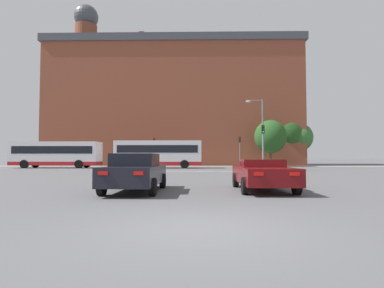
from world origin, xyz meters
name	(u,v)px	position (x,y,z in m)	size (l,w,h in m)	color
ground_plane	(198,228)	(0.00, 0.00, 0.00)	(400.00, 400.00, 0.00)	#545456
stop_line_strip	(197,171)	(0.00, 22.43, 0.00)	(9.79, 0.30, 0.01)	silver
far_pavement	(197,166)	(0.00, 37.66, 0.01)	(70.88, 2.50, 0.01)	#A09B91
brick_civic_building	(174,104)	(-4.14, 45.93, 10.63)	(42.27, 12.09, 28.30)	brown
car_saloon_left	(136,172)	(-2.46, 6.03, 0.77)	(2.07, 4.40, 1.50)	black
car_roadster_right	(263,174)	(2.65, 6.50, 0.67)	(2.10, 4.43, 1.26)	#600C0F
bus_crossing_lead	(159,153)	(-4.73, 30.49, 1.77)	(10.40, 2.74, 3.30)	silver
bus_crossing_trailing	(57,154)	(-17.30, 30.63, 1.72)	(10.57, 2.74, 3.20)	silver
traffic_light_far_right	(240,146)	(6.06, 37.02, 2.85)	(0.26, 0.31, 4.25)	slate
traffic_light_near_right	(263,140)	(6.29, 22.86, 2.95)	(0.26, 0.31, 4.40)	slate
traffic_light_far_left	(154,147)	(-6.24, 37.10, 2.75)	(0.26, 0.31, 4.08)	slate
street_lamp_junction	(260,127)	(6.25, 24.11, 4.34)	(1.76, 0.36, 7.17)	slate
pedestrian_waiting	(128,159)	(-10.21, 38.18, 1.03)	(0.45, 0.41, 1.75)	#333851
pedestrian_walking_east	(126,160)	(-10.20, 36.95, 0.97)	(0.40, 0.46, 1.66)	brown
pedestrian_walking_west	(147,159)	(-7.39, 38.28, 1.05)	(0.33, 0.45, 1.78)	brown
tree_by_building	(287,134)	(14.55, 42.68, 5.00)	(6.00, 6.00, 8.15)	#4C3823
tree_kerbside	(270,137)	(10.45, 37.05, 4.24)	(4.53, 4.53, 6.63)	#4C3823
tree_distant	(299,137)	(16.21, 41.97, 4.47)	(4.26, 4.26, 6.72)	#4C3823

